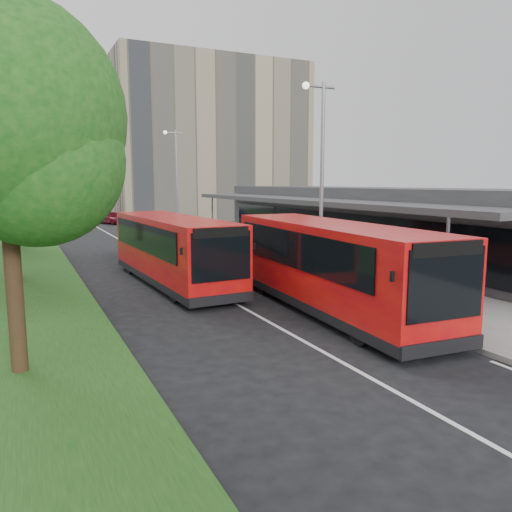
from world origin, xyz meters
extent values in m
plane|color=black|center=(0.00, 0.00, 0.00)|extent=(120.00, 120.00, 0.00)
cube|color=slate|center=(6.00, 20.00, 0.07)|extent=(5.00, 80.00, 0.15)
cube|color=#194616|center=(-7.00, 20.00, 0.05)|extent=(5.00, 80.00, 0.10)
cube|color=silver|center=(0.00, 15.00, 0.01)|extent=(0.12, 70.00, 0.01)
cube|color=silver|center=(3.30, -2.00, 0.01)|extent=(0.12, 2.00, 0.01)
cube|color=silver|center=(3.30, 4.00, 0.01)|extent=(0.12, 2.00, 0.01)
cube|color=silver|center=(3.30, 10.00, 0.01)|extent=(0.12, 2.00, 0.01)
cube|color=silver|center=(3.30, 16.00, 0.01)|extent=(0.12, 2.00, 0.01)
cube|color=silver|center=(3.30, 22.00, 0.01)|extent=(0.12, 2.00, 0.01)
cube|color=silver|center=(3.30, 28.00, 0.01)|extent=(0.12, 2.00, 0.01)
cube|color=silver|center=(3.30, 34.00, 0.01)|extent=(0.12, 2.00, 0.01)
cube|color=silver|center=(3.30, 40.00, 0.01)|extent=(0.12, 2.00, 0.01)
cube|color=silver|center=(3.30, 46.00, 0.01)|extent=(0.12, 2.00, 0.01)
cube|color=#9C8D6E|center=(14.00, 42.00, 9.00)|extent=(22.00, 12.00, 18.00)
cube|color=#323234|center=(11.00, 8.00, 2.00)|extent=(5.00, 26.00, 4.00)
cube|color=black|center=(8.48, 8.00, 1.60)|extent=(0.06, 24.00, 2.20)
cube|color=#323234|center=(7.20, 8.00, 3.30)|extent=(2.80, 26.00, 0.25)
cylinder|color=gray|center=(5.90, -3.00, 1.65)|extent=(0.12, 0.12, 3.30)
cylinder|color=gray|center=(5.90, 19.00, 1.65)|extent=(0.12, 0.12, 3.30)
cylinder|color=#342114|center=(-7.00, -3.00, 2.01)|extent=(0.36, 0.36, 4.02)
sphere|color=#144D15|center=(-7.00, -3.00, 5.67)|extent=(5.12, 5.12, 5.12)
sphere|color=#144D15|center=(-6.40, -3.40, 4.76)|extent=(3.66, 3.66, 3.66)
cylinder|color=#342114|center=(-7.00, 9.00, 1.96)|extent=(0.36, 0.36, 3.91)
sphere|color=#144D15|center=(-7.00, 9.00, 5.52)|extent=(4.98, 4.98, 4.98)
sphere|color=#144D15|center=(-6.40, 8.60, 4.63)|extent=(3.56, 3.56, 3.56)
cylinder|color=#342114|center=(-7.00, 21.00, 1.98)|extent=(0.36, 0.36, 3.97)
sphere|color=#144D15|center=(-7.00, 21.00, 5.59)|extent=(5.05, 5.05, 5.05)
sphere|color=#144D15|center=(-6.40, 20.60, 4.69)|extent=(3.61, 3.61, 3.61)
sphere|color=#144D15|center=(-7.50, 21.50, 4.96)|extent=(3.97, 3.97, 3.97)
cylinder|color=gray|center=(4.20, 2.00, 4.15)|extent=(0.16, 0.16, 8.00)
cylinder|color=gray|center=(4.00, 2.00, 7.95)|extent=(1.40, 0.10, 0.10)
sphere|color=silver|center=(3.40, 2.00, 7.95)|extent=(0.28, 0.28, 0.28)
cylinder|color=gray|center=(4.20, 22.00, 4.15)|extent=(0.16, 0.16, 8.00)
cylinder|color=gray|center=(4.00, 22.00, 7.95)|extent=(1.40, 0.10, 0.10)
sphere|color=silver|center=(3.40, 22.00, 7.95)|extent=(0.28, 0.28, 0.28)
cube|color=red|center=(2.45, -1.37, 1.66)|extent=(3.08, 10.51, 2.62)
cube|color=black|center=(2.45, -1.37, 0.38)|extent=(3.10, 10.54, 0.30)
cube|color=black|center=(2.15, -6.57, 1.93)|extent=(2.22, 0.18, 1.73)
cube|color=black|center=(2.76, 3.84, 2.08)|extent=(2.18, 0.18, 1.29)
cube|color=black|center=(1.22, -1.00, 2.13)|extent=(0.57, 8.89, 1.19)
cube|color=black|center=(3.72, -1.15, 2.13)|extent=(0.57, 8.89, 1.19)
cube|color=black|center=(2.14, -6.58, 0.40)|extent=(2.47, 0.23, 0.35)
cube|color=black|center=(2.14, -6.58, 2.77)|extent=(2.08, 0.16, 0.35)
cube|color=black|center=(0.78, -6.27, 2.18)|extent=(0.08, 0.08, 0.25)
cube|color=black|center=(3.54, -6.44, 2.18)|extent=(0.08, 0.08, 0.25)
cylinder|color=black|center=(1.22, -4.66, 0.45)|extent=(0.35, 0.91, 0.89)
cylinder|color=black|center=(3.29, -4.79, 0.45)|extent=(0.35, 0.91, 0.89)
cylinder|color=black|center=(1.61, 2.05, 0.45)|extent=(0.35, 0.91, 0.89)
cylinder|color=black|center=(3.69, 1.93, 0.45)|extent=(0.35, 0.91, 0.89)
cube|color=red|center=(-1.00, 5.32, 1.59)|extent=(2.81, 10.06, 2.51)
cube|color=black|center=(-1.00, 5.32, 0.36)|extent=(2.83, 10.08, 0.28)
cube|color=black|center=(-0.79, 0.33, 1.85)|extent=(2.14, 0.14, 1.66)
cube|color=black|center=(-1.22, 10.32, 1.99)|extent=(2.09, 0.14, 1.23)
cube|color=black|center=(-2.22, 5.56, 2.04)|extent=(0.42, 8.53, 1.14)
cube|color=black|center=(0.19, 5.66, 2.04)|extent=(0.42, 8.53, 1.14)
cube|color=black|center=(-0.79, 0.32, 0.38)|extent=(2.37, 0.18, 0.33)
cube|color=black|center=(-0.79, 0.32, 2.66)|extent=(1.99, 0.13, 0.33)
cube|color=black|center=(-2.12, 0.48, 2.09)|extent=(0.08, 0.08, 0.24)
cube|color=black|center=(0.53, 0.59, 2.09)|extent=(0.08, 0.08, 0.24)
cylinder|color=black|center=(-1.86, 2.06, 0.43)|extent=(0.32, 0.87, 0.85)
cylinder|color=black|center=(0.13, 2.14, 0.43)|extent=(0.32, 0.87, 0.85)
cylinder|color=black|center=(-2.14, 8.50, 0.43)|extent=(0.32, 0.87, 0.85)
cylinder|color=black|center=(-0.15, 8.59, 0.43)|extent=(0.32, 0.87, 0.85)
cylinder|color=#3D2919|center=(5.98, 9.66, 0.65)|extent=(0.71, 0.71, 0.99)
cylinder|color=#D5D00B|center=(5.50, 18.68, 0.71)|extent=(0.22, 0.22, 1.13)
imported|color=#5F0D1A|center=(1.92, 38.11, 0.66)|extent=(3.02, 4.19, 1.33)
imported|color=navy|center=(-1.01, 44.08, 0.67)|extent=(1.79, 4.17, 1.34)
camera|label=1|loc=(-6.83, -14.99, 4.30)|focal=35.00mm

